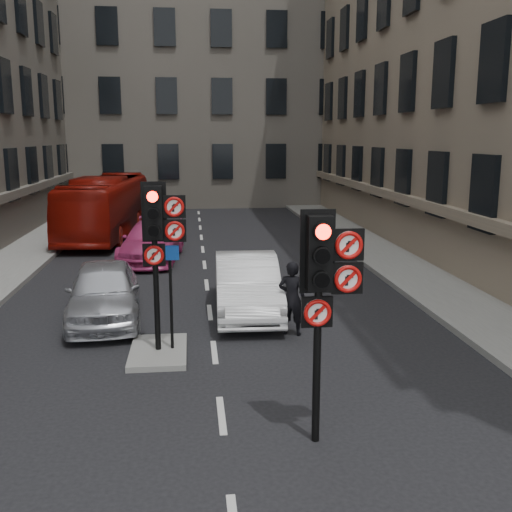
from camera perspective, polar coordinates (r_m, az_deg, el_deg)
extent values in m
plane|color=black|center=(8.70, -2.59, -20.72)|extent=(120.00, 120.00, 0.00)
cube|color=gray|center=(21.29, 14.96, -1.30)|extent=(3.00, 50.00, 0.16)
cube|color=gray|center=(13.19, -9.28, -8.98)|extent=(1.20, 2.00, 0.12)
cube|color=#665F56|center=(45.67, -5.91, 18.12)|extent=(30.00, 14.00, 20.00)
cylinder|color=black|center=(9.21, 5.81, -10.47)|extent=(0.12, 0.12, 2.40)
cube|color=black|center=(8.71, 6.04, 0.27)|extent=(0.36, 0.28, 1.10)
cube|color=black|center=(8.84, 5.86, 0.44)|extent=(0.52, 0.03, 1.25)
cylinder|color=#FF1407|center=(8.42, 6.44, 2.29)|extent=(0.22, 0.01, 0.22)
cylinder|color=black|center=(8.48, 6.38, -0.05)|extent=(0.22, 0.01, 0.22)
cylinder|color=black|center=(8.55, 6.33, -2.34)|extent=(0.22, 0.01, 0.22)
cube|color=black|center=(8.77, 8.77, 1.07)|extent=(0.47, 0.05, 0.47)
cylinder|color=white|center=(8.73, 8.83, 1.03)|extent=(0.41, 0.02, 0.41)
torus|color=#BF0C0A|center=(8.72, 8.86, 1.01)|extent=(0.41, 0.06, 0.41)
cube|color=#BF0C0A|center=(8.71, 8.87, 1.00)|extent=(0.25, 0.01, 0.25)
cube|color=black|center=(8.87, 8.67, -2.11)|extent=(0.47, 0.05, 0.47)
cylinder|color=white|center=(8.83, 8.73, -2.17)|extent=(0.41, 0.02, 0.41)
torus|color=#BF0C0A|center=(8.82, 8.76, -2.19)|extent=(0.41, 0.06, 0.41)
cube|color=#BF0C0A|center=(8.81, 8.77, -2.20)|extent=(0.25, 0.01, 0.25)
cube|color=black|center=(8.90, 5.82, -5.32)|extent=(0.47, 0.05, 0.47)
cylinder|color=white|center=(8.86, 5.87, -5.39)|extent=(0.41, 0.02, 0.41)
torus|color=#BF0C0A|center=(8.85, 5.89, -5.42)|extent=(0.41, 0.06, 0.41)
cube|color=#BF0C0A|center=(8.84, 5.90, -5.43)|extent=(0.25, 0.01, 0.25)
cylinder|color=black|center=(12.81, -9.46, -3.69)|extent=(0.12, 0.12, 2.40)
cube|color=black|center=(12.47, -9.72, 4.10)|extent=(0.36, 0.28, 1.10)
cube|color=black|center=(12.60, -9.68, 4.17)|extent=(0.52, 0.03, 1.25)
cylinder|color=#FF1407|center=(12.19, -9.84, 5.58)|extent=(0.22, 0.02, 0.22)
cylinder|color=black|center=(12.23, -9.79, 3.95)|extent=(0.22, 0.02, 0.22)
cylinder|color=black|center=(12.28, -9.73, 2.33)|extent=(0.22, 0.02, 0.22)
cube|color=black|center=(12.42, -7.80, 4.68)|extent=(0.47, 0.05, 0.47)
cylinder|color=white|center=(12.38, -7.81, 4.66)|extent=(0.41, 0.02, 0.41)
torus|color=#BF0C0A|center=(12.37, -7.81, 4.65)|extent=(0.41, 0.06, 0.41)
cube|color=#BF0C0A|center=(12.36, -7.81, 4.65)|extent=(0.25, 0.02, 0.25)
cube|color=black|center=(12.49, -7.74, 2.40)|extent=(0.47, 0.05, 0.47)
cylinder|color=white|center=(12.45, -7.75, 2.37)|extent=(0.41, 0.02, 0.41)
torus|color=#BF0C0A|center=(12.43, -7.75, 2.36)|extent=(0.41, 0.06, 0.41)
cube|color=#BF0C0A|center=(12.43, -7.75, 2.36)|extent=(0.25, 0.02, 0.25)
cube|color=black|center=(12.59, -9.68, 0.11)|extent=(0.47, 0.05, 0.47)
cylinder|color=white|center=(12.56, -9.69, 0.07)|extent=(0.41, 0.02, 0.41)
torus|color=#BF0C0A|center=(12.54, -9.70, 0.06)|extent=(0.41, 0.06, 0.41)
cube|color=#BF0C0A|center=(12.54, -9.70, 0.06)|extent=(0.25, 0.02, 0.25)
imported|color=#B9BBC1|center=(15.62, -14.30, -3.31)|extent=(2.20, 4.55, 1.50)
imported|color=white|center=(15.77, -0.87, -2.75)|extent=(1.76, 4.68, 1.53)
imported|color=#C83A7C|center=(22.79, -9.88, 1.38)|extent=(2.50, 5.12, 1.43)
imported|color=maroon|center=(28.63, -14.09, 4.61)|extent=(3.14, 10.19, 2.79)
imported|color=black|center=(17.80, -0.43, -2.07)|extent=(0.52, 1.59, 0.95)
imported|color=black|center=(14.05, 3.44, -4.03)|extent=(0.76, 0.63, 1.77)
cylinder|color=black|center=(12.86, -8.10, -4.01)|extent=(0.07, 0.07, 2.22)
cube|color=navy|center=(12.57, -8.23, 0.31)|extent=(0.39, 0.06, 0.31)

